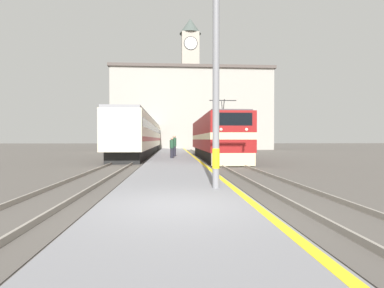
{
  "coord_description": "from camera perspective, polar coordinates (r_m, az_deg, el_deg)",
  "views": [
    {
      "loc": [
        -0.14,
        -6.7,
        1.74
      ],
      "look_at": [
        2.07,
        26.75,
        1.24
      ],
      "focal_mm": 28.0,
      "sensor_mm": 36.0,
      "label": 1
    }
  ],
  "objects": [
    {
      "name": "ground_plane",
      "position": [
        36.75,
        -3.56,
        -1.86
      ],
      "size": [
        200.0,
        200.0,
        0.0
      ],
      "primitive_type": "plane",
      "color": "#514C47"
    },
    {
      "name": "rail_track_far",
      "position": [
        31.94,
        -10.02,
        -2.22
      ],
      "size": [
        2.84,
        140.0,
        0.16
      ],
      "color": "#514C47",
      "rests_on": "ground"
    },
    {
      "name": "person_on_platform",
      "position": [
        26.33,
        -3.37,
        -0.22
      ],
      "size": [
        0.34,
        0.34,
        1.84
      ],
      "color": "#23232D",
      "rests_on": "platform"
    },
    {
      "name": "platform",
      "position": [
        31.75,
        -3.52,
        -2.04
      ],
      "size": [
        3.72,
        140.0,
        0.27
      ],
      "color": "slate",
      "rests_on": "ground"
    },
    {
      "name": "locomotive_train",
      "position": [
        26.49,
        4.45,
        1.22
      ],
      "size": [
        2.92,
        16.11,
        4.7
      ],
      "color": "black",
      "rests_on": "ground"
    },
    {
      "name": "passenger_train",
      "position": [
        40.52,
        -8.69,
        1.47
      ],
      "size": [
        2.92,
        40.75,
        4.06
      ],
      "color": "black",
      "rests_on": "ground"
    },
    {
      "name": "station_building",
      "position": [
        53.94,
        -0.05,
        6.61
      ],
      "size": [
        28.05,
        8.45,
        14.25
      ],
      "color": "#A8A399",
      "rests_on": "ground"
    },
    {
      "name": "second_waiting_passenger",
      "position": [
        23.78,
        -3.85,
        -0.6
      ],
      "size": [
        0.34,
        0.34,
        1.65
      ],
      "color": "#23232D",
      "rests_on": "platform"
    },
    {
      "name": "rail_track_near",
      "position": [
        31.98,
        3.04,
        -2.21
      ],
      "size": [
        2.83,
        140.0,
        0.16
      ],
      "color": "#514C47",
      "rests_on": "ground"
    },
    {
      "name": "clock_tower",
      "position": [
        65.45,
        -0.34,
        12.15
      ],
      "size": [
        4.54,
        4.54,
        27.56
      ],
      "color": "#ADA393",
      "rests_on": "ground"
    },
    {
      "name": "catenary_mast",
      "position": [
        9.59,
        5.48,
        20.08
      ],
      "size": [
        2.78,
        0.22,
        8.99
      ],
      "color": "gray",
      "rests_on": "platform"
    }
  ]
}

